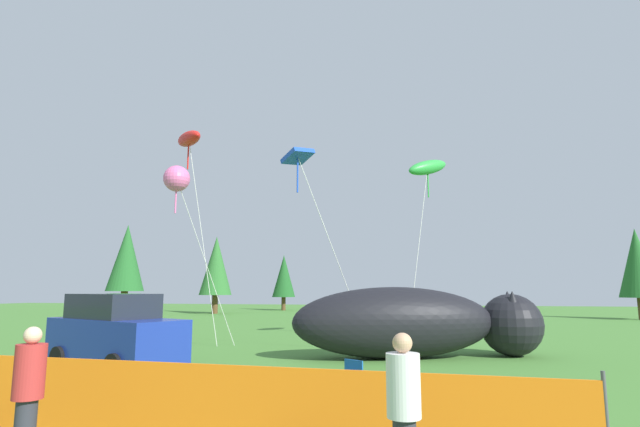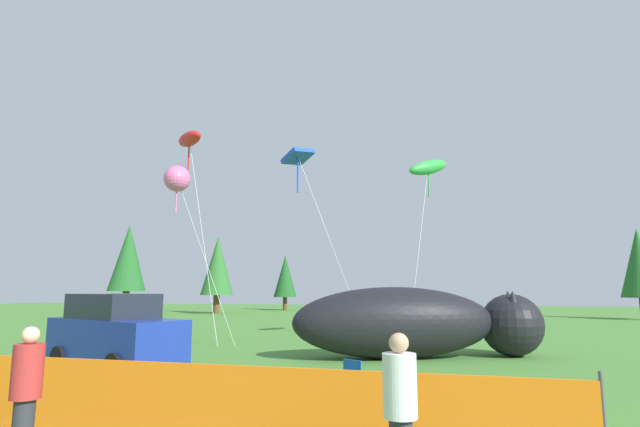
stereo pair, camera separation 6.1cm
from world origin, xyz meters
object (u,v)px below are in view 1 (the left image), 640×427
at_px(kite_red_lizard, 189,139).
at_px(kite_pink_octopus, 177,179).
at_px(inflatable_cat, 416,325).
at_px(parked_car, 115,332).
at_px(spectator_in_red_shirt, 28,389).
at_px(folding_chair, 349,380).
at_px(spectator_in_white_shirt, 404,406).
at_px(kite_green_fish, 428,168).
at_px(kite_blue_box, 299,160).

xyz_separation_m(kite_red_lizard, kite_pink_octopus, (0.56, -1.90, -2.13)).
bearing_deg(inflatable_cat, kite_red_lizard, 148.13).
height_order(parked_car, spectator_in_red_shirt, parked_car).
xyz_separation_m(folding_chair, kite_pink_octopus, (-7.48, 7.17, 5.67)).
height_order(folding_chair, spectator_in_white_shirt, spectator_in_white_shirt).
distance_m(inflatable_cat, kite_red_lizard, 11.82).
distance_m(inflatable_cat, spectator_in_white_shirt, 10.85).
bearing_deg(kite_pink_octopus, kite_green_fish, 27.49).
height_order(folding_chair, inflatable_cat, inflatable_cat).
relative_size(inflatable_cat, kite_red_lizard, 0.92).
distance_m(spectator_in_white_shirt, kite_red_lizard, 17.42).
relative_size(folding_chair, kite_green_fish, 0.11).
relative_size(kite_red_lizard, kite_pink_octopus, 1.32).
bearing_deg(spectator_in_white_shirt, kite_blue_box, 110.02).
distance_m(parked_car, spectator_in_white_shirt, 10.41).
bearing_deg(kite_blue_box, spectator_in_white_shirt, -69.98).
bearing_deg(spectator_in_white_shirt, kite_pink_octopus, 128.34).
distance_m(inflatable_cat, kite_green_fish, 7.91).
bearing_deg(spectator_in_white_shirt, parked_car, 139.95).
height_order(parked_car, kite_green_fish, kite_green_fish).
xyz_separation_m(spectator_in_red_shirt, kite_pink_octopus, (-4.03, 10.96, 5.27)).
height_order(spectator_in_red_shirt, kite_red_lizard, kite_red_lizard).
height_order(inflatable_cat, spectator_in_white_shirt, inflatable_cat).
distance_m(spectator_in_red_shirt, kite_green_fish, 17.69).
xyz_separation_m(spectator_in_white_shirt, kite_red_lizard, (-9.19, 12.82, 7.39)).
relative_size(parked_car, folding_chair, 5.25).
bearing_deg(kite_pink_octopus, folding_chair, -43.79).
xyz_separation_m(folding_chair, spectator_in_white_shirt, (1.16, -3.75, 0.41)).
bearing_deg(kite_blue_box, kite_red_lizard, 160.50).
relative_size(inflatable_cat, kite_blue_box, 1.15).
xyz_separation_m(kite_pink_octopus, kite_green_fish, (9.11, 4.74, 1.10)).
height_order(folding_chair, kite_pink_octopus, kite_pink_octopus).
bearing_deg(kite_green_fish, folding_chair, -97.82).
bearing_deg(inflatable_cat, parked_car, -171.87).
height_order(spectator_in_red_shirt, spectator_in_white_shirt, same).
xyz_separation_m(parked_car, kite_green_fish, (8.45, 8.96, 6.28)).
distance_m(spectator_in_red_shirt, kite_pink_octopus, 12.81).
xyz_separation_m(kite_red_lizard, kite_green_fish, (9.67, 2.84, -1.02)).
relative_size(spectator_in_white_shirt, kite_blue_box, 0.24).
bearing_deg(folding_chair, inflatable_cat, -154.80).
relative_size(folding_chair, spectator_in_red_shirt, 0.51).
height_order(parked_car, kite_pink_octopus, kite_pink_octopus).
xyz_separation_m(parked_car, inflatable_cat, (7.87, 4.15, 0.03)).
height_order(spectator_in_white_shirt, kite_blue_box, kite_blue_box).
bearing_deg(parked_car, folding_chair, -0.03).
relative_size(kite_blue_box, kite_red_lizard, 0.80).
distance_m(folding_chair, kite_blue_box, 9.91).
bearing_deg(kite_blue_box, spectator_in_red_shirt, -93.16).
bearing_deg(kite_green_fish, inflatable_cat, -96.79).
distance_m(folding_chair, kite_green_fish, 13.80).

